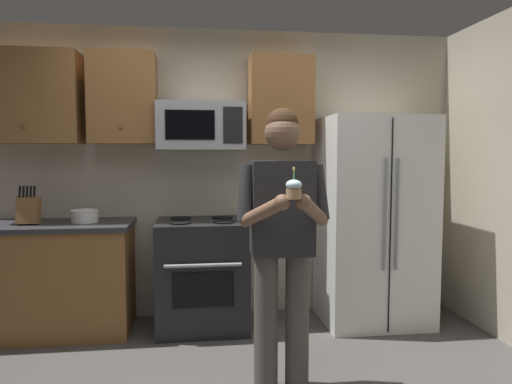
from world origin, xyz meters
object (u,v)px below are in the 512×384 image
at_px(microwave, 201,126).
at_px(cupcake, 294,189).
at_px(person, 282,233).
at_px(oven_range, 202,274).
at_px(refrigerator, 373,220).
at_px(bowl_large_white, 84,216).
at_px(knife_block, 29,210).

relative_size(microwave, cupcake, 4.26).
xyz_separation_m(person, cupcake, (0.00, -0.33, 0.30)).
relative_size(oven_range, microwave, 1.26).
height_order(refrigerator, bowl_large_white, refrigerator).
distance_m(oven_range, cupcake, 1.76).
bearing_deg(person, cupcake, -90.00).
relative_size(oven_range, person, 0.53).
bearing_deg(bowl_large_white, microwave, 4.74).
bearing_deg(bowl_large_white, refrigerator, -1.82).
height_order(oven_range, person, person).
relative_size(refrigerator, person, 1.02).
xyz_separation_m(refrigerator, bowl_large_white, (-2.47, 0.08, 0.07)).
bearing_deg(microwave, cupcake, -73.49).
xyz_separation_m(oven_range, microwave, (0.00, 0.12, 1.26)).
distance_m(oven_range, person, 1.36).
bearing_deg(cupcake, microwave, 106.51).
bearing_deg(oven_range, cupcake, -72.24).
bearing_deg(knife_block, oven_range, 1.23).
bearing_deg(knife_block, person, -31.20).
bearing_deg(knife_block, microwave, 6.16).
xyz_separation_m(oven_range, bowl_large_white, (-0.97, 0.04, 0.51)).
bearing_deg(cupcake, refrigerator, 54.57).
xyz_separation_m(microwave, person, (0.47, -1.27, -0.72)).
xyz_separation_m(microwave, cupcake, (0.47, -1.60, -0.43)).
distance_m(oven_range, microwave, 1.26).
height_order(refrigerator, knife_block, refrigerator).
relative_size(oven_range, bowl_large_white, 4.19).
bearing_deg(refrigerator, bowl_large_white, 178.18).
distance_m(microwave, refrigerator, 1.72).
height_order(knife_block, cupcake, cupcake).
bearing_deg(refrigerator, oven_range, 178.50).
relative_size(microwave, refrigerator, 0.41).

